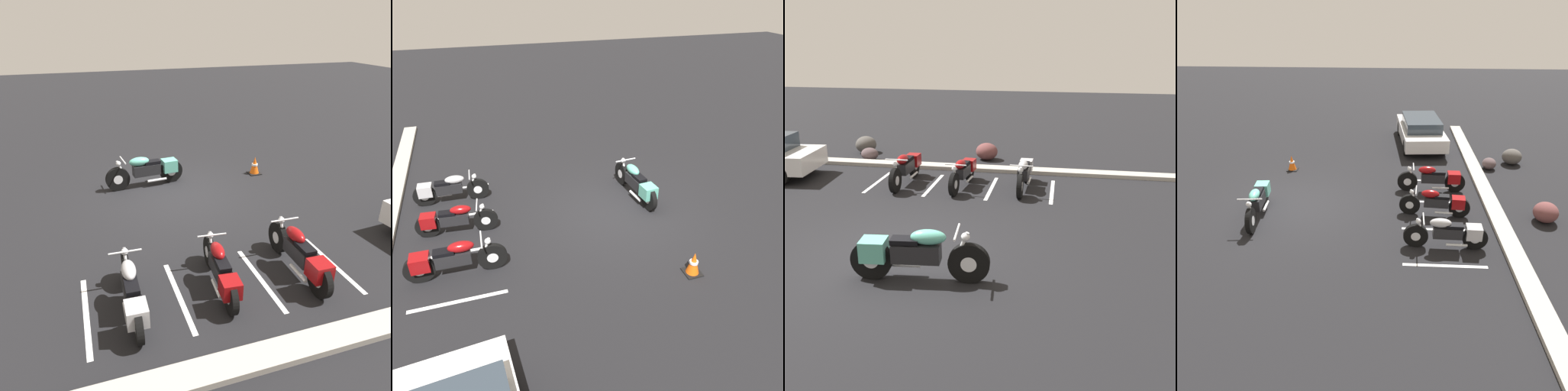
# 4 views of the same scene
# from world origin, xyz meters

# --- Properties ---
(ground) EXTENTS (60.00, 60.00, 0.00)m
(ground) POSITION_xyz_m (0.00, 0.00, 0.00)
(ground) COLOR black
(motorcycle_teal_featured) EXTENTS (2.45, 0.71, 0.96)m
(motorcycle_teal_featured) POSITION_xyz_m (0.61, -0.89, 0.51)
(motorcycle_teal_featured) COLOR black
(motorcycle_teal_featured) RESTS_ON ground
(parked_bike_0) EXTENTS (0.65, 2.30, 0.91)m
(parked_bike_0) POSITION_xyz_m (-1.38, 4.58, 0.48)
(parked_bike_0) COLOR black
(parked_bike_0) RESTS_ON ground
(parked_bike_1) EXTENTS (0.60, 2.13, 0.84)m
(parked_bike_1) POSITION_xyz_m (0.34, 4.54, 0.45)
(parked_bike_1) COLOR black
(parked_bike_1) RESTS_ON ground
(parked_bike_2) EXTENTS (0.62, 2.20, 0.87)m
(parked_bike_2) POSITION_xyz_m (2.06, 4.68, 0.46)
(parked_bike_2) COLOR black
(parked_bike_2) RESTS_ON ground
(concrete_curb) EXTENTS (18.00, 0.50, 0.12)m
(concrete_curb) POSITION_xyz_m (0.00, 6.33, 0.06)
(concrete_curb) COLOR #A8A399
(concrete_curb) RESTS_ON ground
(traffic_cone) EXTENTS (0.40, 0.40, 0.59)m
(traffic_cone) POSITION_xyz_m (-2.96, -0.77, 0.28)
(traffic_cone) COLOR black
(traffic_cone) RESTS_ON ground
(stall_line_0) EXTENTS (0.10, 2.10, 0.00)m
(stall_line_0) POSITION_xyz_m (-2.26, 4.50, 0.00)
(stall_line_0) COLOR white
(stall_line_0) RESTS_ON ground
(stall_line_1) EXTENTS (0.10, 2.10, 0.00)m
(stall_line_1) POSITION_xyz_m (-0.55, 4.50, 0.00)
(stall_line_1) COLOR white
(stall_line_1) RESTS_ON ground
(stall_line_2) EXTENTS (0.10, 2.10, 0.00)m
(stall_line_2) POSITION_xyz_m (1.16, 4.50, 0.00)
(stall_line_2) COLOR white
(stall_line_2) RESTS_ON ground
(stall_line_3) EXTENTS (0.10, 2.10, 0.00)m
(stall_line_3) POSITION_xyz_m (2.87, 4.50, 0.00)
(stall_line_3) COLOR white
(stall_line_3) RESTS_ON ground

